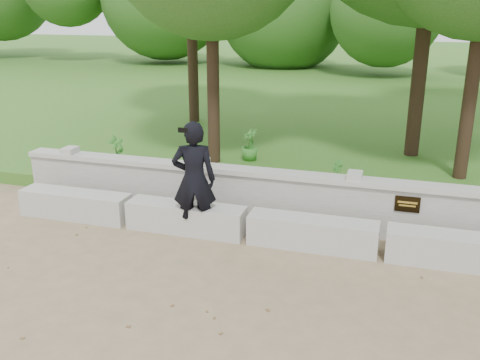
% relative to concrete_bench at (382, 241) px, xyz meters
% --- Properties ---
extents(ground, '(80.00, 80.00, 0.00)m').
position_rel_concrete_bench_xyz_m(ground, '(-0.00, -1.90, -0.22)').
color(ground, '#947B5A').
rests_on(ground, ground).
extents(lawn, '(40.00, 22.00, 0.25)m').
position_rel_concrete_bench_xyz_m(lawn, '(-0.00, 12.10, -0.10)').
color(lawn, '#336C21').
rests_on(lawn, ground).
extents(concrete_bench, '(11.90, 0.45, 0.45)m').
position_rel_concrete_bench_xyz_m(concrete_bench, '(0.00, 0.00, 0.00)').
color(concrete_bench, beige).
rests_on(concrete_bench, ground).
extents(parapet_wall, '(12.50, 0.35, 0.90)m').
position_rel_concrete_bench_xyz_m(parapet_wall, '(0.00, 0.70, 0.24)').
color(parapet_wall, '#B7B5AD').
rests_on(parapet_wall, ground).
extents(man_main, '(0.76, 0.69, 1.81)m').
position_rel_concrete_bench_xyz_m(man_main, '(-2.81, -0.10, 0.68)').
color(man_main, black).
rests_on(man_main, ground).
extents(shrub_a, '(0.38, 0.43, 0.69)m').
position_rel_concrete_bench_xyz_m(shrub_a, '(-5.32, 1.98, 0.37)').
color(shrub_a, '#397F2B').
rests_on(shrub_a, lawn).
extents(shrub_b, '(0.28, 0.33, 0.54)m').
position_rel_concrete_bench_xyz_m(shrub_b, '(-0.94, 2.01, 0.29)').
color(shrub_b, '#397F2B').
rests_on(shrub_b, lawn).
extents(shrub_d, '(0.51, 0.51, 0.68)m').
position_rel_concrete_bench_xyz_m(shrub_d, '(-2.93, 3.37, 0.37)').
color(shrub_d, '#397F2B').
rests_on(shrub_d, lawn).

